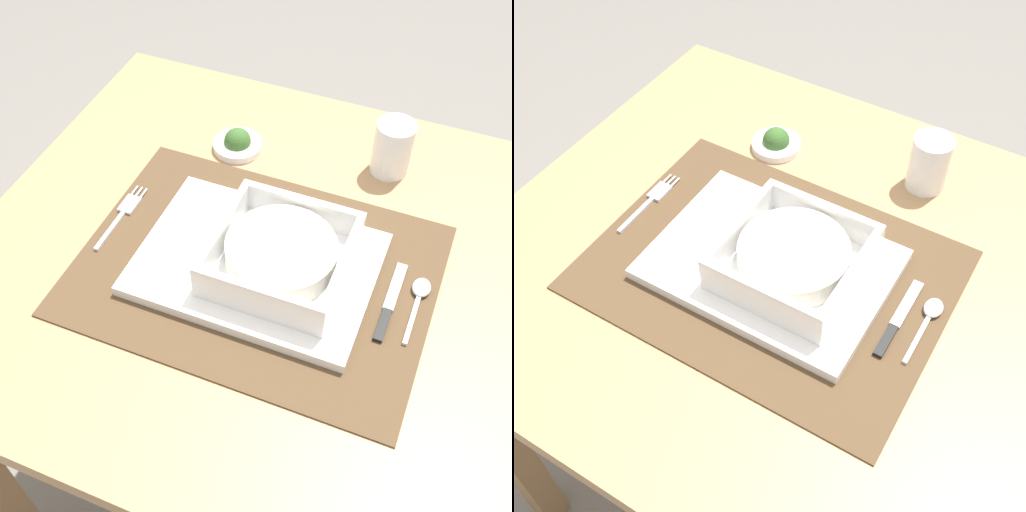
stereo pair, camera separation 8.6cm
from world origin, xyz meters
The scene contains 10 objects.
ground_plane centered at (0.00, 0.00, 0.00)m, with size 6.00×6.00×0.00m, color slate.
dining_table centered at (0.00, 0.00, 0.60)m, with size 0.84×0.75×0.71m.
placemat centered at (-0.02, -0.03, 0.71)m, with size 0.47×0.35×0.00m, color #4C3823.
serving_plate centered at (-0.01, -0.03, 0.72)m, with size 0.31×0.23×0.02m, color white.
porridge_bowl centered at (0.02, -0.03, 0.75)m, with size 0.17×0.17×0.05m.
fork centered at (-0.23, 0.00, 0.72)m, with size 0.02×0.13×0.00m.
spoon centered at (0.20, 0.01, 0.72)m, with size 0.02×0.11×0.01m.
butter_knife centered at (0.17, -0.02, 0.72)m, with size 0.01×0.13×0.01m.
drinking_glass centered at (0.10, 0.23, 0.75)m, with size 0.06×0.06×0.09m.
condiment_saucer centered at (-0.14, 0.19, 0.72)m, with size 0.08×0.08×0.04m.
Camera 2 is at (0.27, -0.51, 1.39)m, focal length 45.80 mm.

